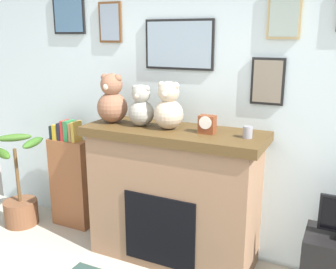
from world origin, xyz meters
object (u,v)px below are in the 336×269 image
teddy_bear_tan (141,107)px  potted_plant (20,198)px  teddy_bear_brown (168,108)px  teddy_bear_grey (112,101)px  fireplace (173,195)px  bookshelf (70,179)px  mantel_clock (207,124)px  candle_jar (248,132)px

teddy_bear_tan → potted_plant: bearing=-175.1°
potted_plant → teddy_bear_brown: size_ratio=2.39×
teddy_bear_tan → teddy_bear_grey: bearing=-180.0°
fireplace → teddy_bear_tan: 0.83m
fireplace → bookshelf: 1.25m
potted_plant → mantel_clock: bearing=3.4°
bookshelf → teddy_bear_brown: bearing=-4.7°
bookshelf → mantel_clock: size_ratio=7.73×
potted_plant → candle_jar: bearing=3.0°
mantel_clock → teddy_bear_tan: bearing=179.9°
fireplace → potted_plant: (-1.75, -0.14, -0.32)m
bookshelf → candle_jar: (1.89, -0.10, 0.74)m
fireplace → teddy_bear_tan: size_ratio=4.35×
fireplace → teddy_bear_grey: 1.01m
teddy_bear_grey → teddy_bear_brown: (0.57, 0.00, -0.02)m
teddy_bear_tan → fireplace: bearing=3.4°
fireplace → mantel_clock: 0.75m
bookshelf → teddy_bear_brown: 1.49m
teddy_bear_grey → teddy_bear_brown: 0.57m
candle_jar → teddy_bear_brown: teddy_bear_brown is taller
fireplace → potted_plant: size_ratio=1.63×
fireplace → mantel_clock: size_ratio=10.52×
teddy_bear_grey → teddy_bear_tan: size_ratio=1.23×
mantel_clock → teddy_bear_grey: bearing=179.9°
potted_plant → mantel_clock: (2.06, 0.12, 1.00)m
teddy_bear_grey → teddy_bear_brown: size_ratio=1.10×
bookshelf → candle_jar: bearing=-3.0°
potted_plant → teddy_bear_brown: bearing=4.2°
candle_jar → potted_plant: bearing=-177.0°
teddy_bear_brown → candle_jar: bearing=0.0°
bookshelf → teddy_bear_grey: teddy_bear_grey is taller
bookshelf → teddy_bear_tan: size_ratio=3.19×
candle_jar → teddy_bear_tan: size_ratio=0.26×
bookshelf → teddy_bear_tan: teddy_bear_tan is taller
mantel_clock → teddy_bear_brown: (-0.35, 0.00, 0.11)m
fireplace → bookshelf: (-1.24, 0.08, -0.09)m
mantel_clock → teddy_bear_grey: teddy_bear_grey is taller
mantel_clock → fireplace: bearing=176.4°
bookshelf → teddy_bear_brown: teddy_bear_brown is taller
bookshelf → teddy_bear_brown: size_ratio=2.85×
potted_plant → teddy_bear_grey: teddy_bear_grey is taller
mantel_clock → teddy_bear_tan: 0.62m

